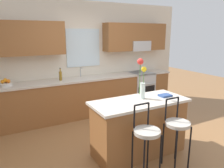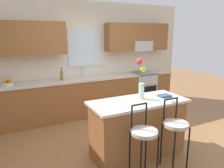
# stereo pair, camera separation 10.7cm
# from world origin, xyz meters

# --- Properties ---
(ground_plane) EXTENTS (14.00, 14.00, 0.00)m
(ground_plane) POSITION_xyz_m (0.00, 0.00, 0.00)
(ground_plane) COLOR olive
(back_wall_assembly) EXTENTS (5.60, 0.50, 2.70)m
(back_wall_assembly) POSITION_xyz_m (0.03, 1.98, 1.51)
(back_wall_assembly) COLOR beige
(back_wall_assembly) RESTS_ON ground
(counter_run) EXTENTS (4.56, 0.64, 0.92)m
(counter_run) POSITION_xyz_m (-0.00, 1.70, 0.47)
(counter_run) COLOR brown
(counter_run) RESTS_ON ground
(sink_faucet) EXTENTS (0.02, 0.13, 0.23)m
(sink_faucet) POSITION_xyz_m (-0.14, 1.84, 1.06)
(sink_faucet) COLOR #B7BABC
(sink_faucet) RESTS_ON counter_run
(oven_range) EXTENTS (0.60, 0.64, 0.92)m
(oven_range) POSITION_xyz_m (1.50, 1.68, 0.46)
(oven_range) COLOR #B7BABC
(oven_range) RESTS_ON ground
(kitchen_island) EXTENTS (1.57, 0.68, 0.92)m
(kitchen_island) POSITION_xyz_m (0.04, -0.34, 0.46)
(kitchen_island) COLOR brown
(kitchen_island) RESTS_ON ground
(bar_stool_near) EXTENTS (0.36, 0.36, 1.04)m
(bar_stool_near) POSITION_xyz_m (-0.23, -0.90, 0.64)
(bar_stool_near) COLOR black
(bar_stool_near) RESTS_ON ground
(bar_stool_middle) EXTENTS (0.36, 0.36, 1.04)m
(bar_stool_middle) POSITION_xyz_m (0.32, -0.90, 0.64)
(bar_stool_middle) COLOR black
(bar_stool_middle) RESTS_ON ground
(flower_vase) EXTENTS (0.16, 0.11, 0.66)m
(flower_vase) POSITION_xyz_m (0.12, -0.28, 1.23)
(flower_vase) COLOR silver
(flower_vase) RESTS_ON kitchen_island
(cookbook) EXTENTS (0.20, 0.15, 0.03)m
(cookbook) POSITION_xyz_m (0.55, -0.36, 0.94)
(cookbook) COLOR navy
(cookbook) RESTS_ON kitchen_island
(fruit_bowl_oranges) EXTENTS (0.24, 0.24, 0.16)m
(fruit_bowl_oranges) POSITION_xyz_m (-1.78, 1.70, 0.97)
(fruit_bowl_oranges) COLOR silver
(fruit_bowl_oranges) RESTS_ON counter_run
(bottle_olive_oil) EXTENTS (0.06, 0.06, 0.28)m
(bottle_olive_oil) POSITION_xyz_m (-0.67, 1.70, 1.03)
(bottle_olive_oil) COLOR olive
(bottle_olive_oil) RESTS_ON counter_run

